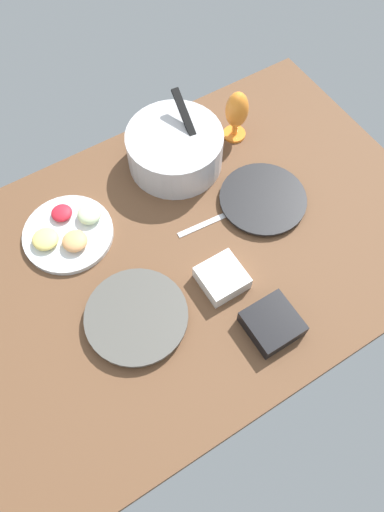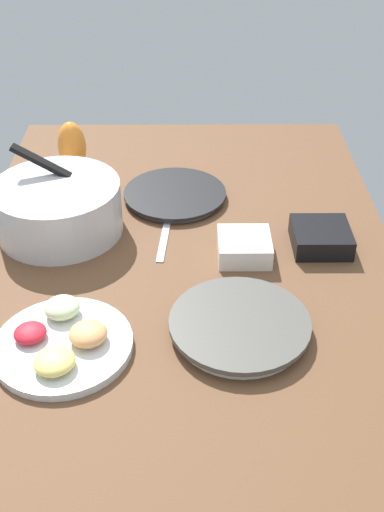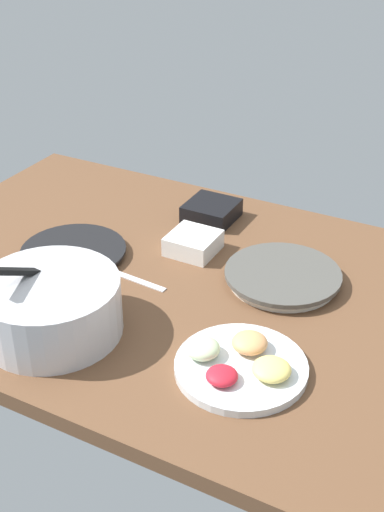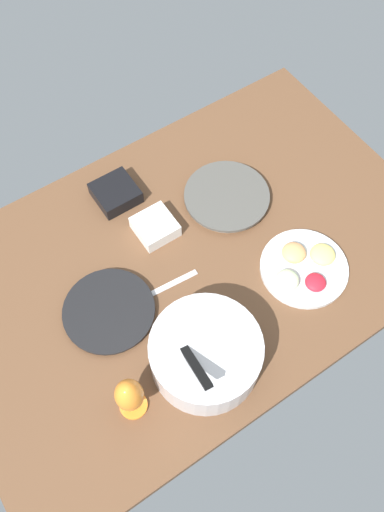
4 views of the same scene
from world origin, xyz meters
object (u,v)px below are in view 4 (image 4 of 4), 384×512
dinner_plate_right (109,311)px  hurricane_glass_orange (130,396)px  mixing_bowl (206,353)px  square_bowl_black (115,193)px  dinner_plate_left (227,197)px  square_bowl_white (155,226)px  fruit_platter (304,267)px

dinner_plate_right → hurricane_glass_orange: bearing=73.8°
mixing_bowl → hurricane_glass_orange: 24.07cm
square_bowl_black → dinner_plate_left: bearing=144.7°
dinner_plate_right → hurricane_glass_orange: size_ratio=1.49×
hurricane_glass_orange → square_bowl_white: bearing=-128.0°
hurricane_glass_orange → dinner_plate_right: bearing=-106.2°
dinner_plate_left → square_bowl_black: (30.87, -21.89, 1.25)cm
mixing_bowl → fruit_platter: size_ratio=1.13×
dinner_plate_left → fruit_platter: fruit_platter is taller
dinner_plate_right → square_bowl_white: 32.05cm
dinner_plate_right → mixing_bowl: bearing=118.4°
fruit_platter → square_bowl_white: fruit_platter is taller
dinner_plate_right → square_bowl_black: 42.79cm
dinner_plate_left → mixing_bowl: size_ratio=0.93×
dinner_plate_left → dinner_plate_right: (53.94, 14.11, -0.51)cm
square_bowl_black → mixing_bowl: bearing=83.4°
dinner_plate_right → square_bowl_black: (-23.07, -36.00, 1.76)cm
mixing_bowl → fruit_platter: (-42.84, -7.38, -5.29)cm
mixing_bowl → square_bowl_black: size_ratio=2.27×
mixing_bowl → square_bowl_white: mixing_bowl is taller
hurricane_glass_orange → square_bowl_black: bearing=-115.9°
square_bowl_black → square_bowl_white: (-4.05, 19.01, 0.01)cm
fruit_platter → square_bowl_black: fruit_platter is taller
dinner_plate_left → square_bowl_black: 37.87cm
dinner_plate_right → dinner_plate_left: bearing=-165.3°
dinner_plate_right → hurricane_glass_orange: 31.02cm
dinner_plate_right → mixing_bowl: size_ratio=0.89×
hurricane_glass_orange → square_bowl_black: hurricane_glass_orange is taller
fruit_platter → hurricane_glass_orange: 67.57cm
dinner_plate_left → fruit_platter: size_ratio=1.04×
square_bowl_white → square_bowl_black: bearing=-78.0°
dinner_plate_right → mixing_bowl: mixing_bowl is taller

